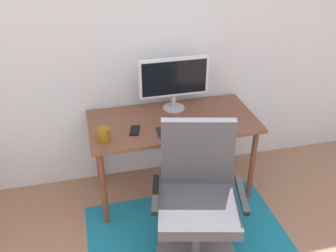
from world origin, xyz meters
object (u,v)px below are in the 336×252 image
(desk, at_px, (173,128))
(computer_mouse, at_px, (219,121))
(coffee_cup, at_px, (104,135))
(office_chair, at_px, (197,208))
(cell_phone, at_px, (135,130))
(monitor, at_px, (174,79))
(keyboard, at_px, (186,129))

(desk, xyz_separation_m, computer_mouse, (0.34, -0.13, 0.09))
(coffee_cup, xyz_separation_m, office_chair, (0.55, -0.52, -0.35))
(cell_phone, height_order, office_chair, office_chair)
(coffee_cup, bearing_deg, cell_phone, 20.24)
(monitor, bearing_deg, keyboard, -90.10)
(desk, bearing_deg, monitor, 73.12)
(monitor, height_order, computer_mouse, monitor)
(coffee_cup, height_order, cell_phone, coffee_cup)
(keyboard, distance_m, office_chair, 0.61)
(desk, distance_m, coffee_cup, 0.60)
(keyboard, height_order, cell_phone, keyboard)
(desk, height_order, keyboard, keyboard)
(office_chair, bearing_deg, monitor, 99.81)
(computer_mouse, bearing_deg, coffee_cup, -176.75)
(cell_phone, bearing_deg, coffee_cup, -144.12)
(desk, xyz_separation_m, keyboard, (0.06, -0.18, 0.08))
(monitor, height_order, cell_phone, monitor)
(coffee_cup, xyz_separation_m, cell_phone, (0.24, 0.09, -0.05))
(monitor, xyz_separation_m, office_chair, (-0.07, -0.88, -0.56))
(keyboard, distance_m, cell_phone, 0.38)
(desk, xyz_separation_m, cell_phone, (-0.32, -0.10, 0.08))
(desk, height_order, cell_phone, cell_phone)
(cell_phone, distance_m, office_chair, 0.74)
(coffee_cup, distance_m, cell_phone, 0.26)
(monitor, relative_size, office_chair, 0.57)
(keyboard, height_order, office_chair, office_chair)
(coffee_cup, relative_size, cell_phone, 0.78)
(computer_mouse, bearing_deg, desk, 158.52)
(monitor, relative_size, computer_mouse, 5.44)
(computer_mouse, height_order, coffee_cup, coffee_cup)
(keyboard, xyz_separation_m, office_chair, (-0.06, -0.52, -0.30))
(desk, distance_m, keyboard, 0.20)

